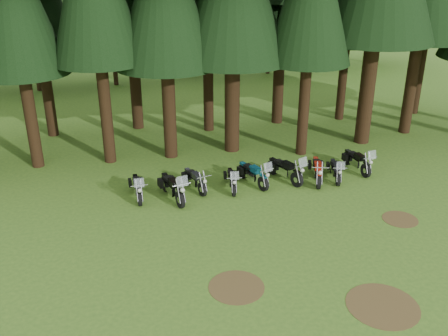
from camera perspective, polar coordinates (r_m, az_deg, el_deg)
The scene contains 17 objects.
ground at distance 18.70m, azimuth 8.64°, elevation -8.30°, with size 120.00×120.00×0.00m, color #3A631E.
decid_2 at distance 39.68m, azimuth -20.91°, elevation 15.18°, with size 6.72×6.53×8.40m.
decid_3 at distance 39.96m, azimuth -12.35°, elevation 15.55°, with size 6.12×5.95×7.65m.
decid_4 at distance 41.94m, azimuth -3.50°, elevation 16.19°, with size 5.93×5.76×7.41m.
decid_6 at distance 46.94m, azimuth 13.17°, elevation 17.47°, with size 7.06×6.86×8.82m.
dirt_patch_0 at distance 16.26m, azimuth 1.43°, elevation -13.44°, with size 1.80×1.80×0.01m, color #4C3D1E.
dirt_patch_1 at distance 21.09m, azimuth 19.48°, elevation -5.54°, with size 1.40×1.40×0.01m, color #4C3D1E.
dirt_patch_2 at distance 16.26m, azimuth 17.67°, elevation -14.76°, with size 2.20×2.20×0.01m, color #4C3D1E.
motorcycle_0 at distance 21.68m, azimuth -9.87°, elevation -2.28°, with size 0.40×2.16×1.36m.
motorcycle_1 at distance 21.31m, azimuth -5.90°, elevation -2.32°, with size 0.81×2.46×1.55m.
motorcycle_2 at distance 22.15m, azimuth -3.36°, elevation -1.43°, with size 0.63×2.06×0.85m.
motorcycle_3 at distance 22.13m, azimuth 0.89°, elevation -1.43°, with size 0.55×2.03×1.27m.
motorcycle_4 at distance 22.59m, azimuth 3.35°, elevation -0.75°, with size 0.96×2.28×1.45m.
motorcycle_5 at distance 23.10m, azimuth 6.98°, elevation -0.27°, with size 1.12×2.36×1.52m.
motorcycle_6 at distance 23.31m, azimuth 10.57°, elevation -0.34°, with size 0.90×2.27×0.96m.
motorcycle_7 at distance 23.66m, azimuth 12.61°, elevation -0.31°, with size 0.79×2.02×1.28m.
motorcycle_8 at distance 24.78m, azimuth 14.95°, elevation 0.71°, with size 0.50×2.30×1.44m.
Camera 1 is at (-6.71, -14.42, 9.82)m, focal length 40.00 mm.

